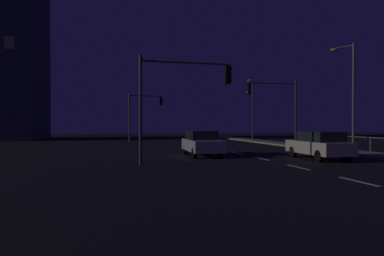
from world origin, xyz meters
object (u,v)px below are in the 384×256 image
at_px(car, 319,145).
at_px(street_lamp_across_street, 350,87).
at_px(traffic_light_mid_right, 275,100).
at_px(car_oncoming, 202,143).
at_px(street_lamp_mid_block, 252,104).
at_px(traffic_light_mid_left, 144,108).
at_px(traffic_light_far_right, 182,88).

height_order(car, street_lamp_across_street, street_lamp_across_street).
xyz_separation_m(car, traffic_light_mid_right, (1.99, 9.63, 3.29)).
height_order(car_oncoming, street_lamp_mid_block, street_lamp_mid_block).
bearing_deg(traffic_light_mid_left, street_lamp_mid_block, -7.88).
xyz_separation_m(car, traffic_light_mid_left, (-8.27, 20.47, 2.97)).
relative_size(traffic_light_mid_left, street_lamp_mid_block, 0.78).
bearing_deg(traffic_light_mid_right, street_lamp_mid_block, 79.16).
bearing_deg(car, street_lamp_across_street, 35.16).
xyz_separation_m(traffic_light_mid_right, traffic_light_far_right, (-9.98, -10.23, -0.32)).
bearing_deg(car, street_lamp_mid_block, 78.73).
bearing_deg(street_lamp_across_street, traffic_light_far_right, -163.51).
distance_m(car, street_lamp_across_street, 6.42).
height_order(car_oncoming, traffic_light_mid_left, traffic_light_mid_left).
bearing_deg(car_oncoming, traffic_light_mid_right, 37.50).
relative_size(traffic_light_far_right, street_lamp_across_street, 0.73).
bearing_deg(traffic_light_far_right, car_oncoming, 63.88).
height_order(car, traffic_light_mid_right, traffic_light_mid_right).
relative_size(traffic_light_mid_right, street_lamp_mid_block, 0.81).
bearing_deg(street_lamp_mid_block, traffic_light_mid_right, -100.84).
distance_m(traffic_light_far_right, traffic_light_mid_left, 21.08).
distance_m(traffic_light_far_right, street_lamp_across_street, 12.83).
distance_m(car, traffic_light_far_right, 8.54).
relative_size(traffic_light_far_right, traffic_light_mid_left, 0.99).
bearing_deg(traffic_light_mid_left, car_oncoming, -82.22).
height_order(car, street_lamp_mid_block, street_lamp_mid_block).
bearing_deg(traffic_light_mid_right, car_oncoming, -142.50).
bearing_deg(traffic_light_mid_right, street_lamp_across_street, -70.74).
bearing_deg(car, traffic_light_mid_right, 78.32).
xyz_separation_m(traffic_light_mid_right, street_lamp_across_street, (2.31, -6.60, 0.41)).
distance_m(car_oncoming, traffic_light_far_right, 5.48).
xyz_separation_m(car_oncoming, traffic_light_mid_right, (7.95, 6.10, 3.29)).
bearing_deg(street_lamp_across_street, car_oncoming, 177.21).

